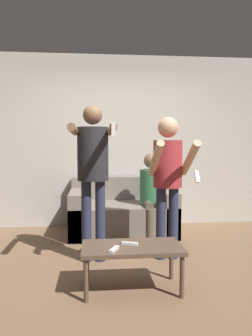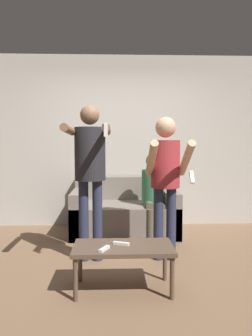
{
  "view_description": "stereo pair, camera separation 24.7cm",
  "coord_description": "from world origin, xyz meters",
  "px_view_note": "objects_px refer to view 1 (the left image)",
  "views": [
    {
      "loc": [
        -0.38,
        -3.4,
        1.32
      ],
      "look_at": [
        0.02,
        0.76,
        1.0
      ],
      "focal_mm": 35.0,
      "sensor_mm": 36.0,
      "label": 1
    },
    {
      "loc": [
        -0.14,
        -3.41,
        1.32
      ],
      "look_at": [
        0.02,
        0.76,
        1.0
      ],
      "focal_mm": 35.0,
      "sensor_mm": 36.0,
      "label": 2
    }
  ],
  "objects_px": {
    "person_seated": "(152,190)",
    "remote_far": "(130,244)",
    "person_standing_left": "(93,163)",
    "person_standing_right": "(168,171)",
    "coffee_table": "(132,251)",
    "remote_near": "(114,249)",
    "couch": "(122,214)"
  },
  "relations": [
    {
      "from": "person_seated",
      "to": "remote_far",
      "type": "xyz_separation_m",
      "value": [
        -0.49,
        -1.66,
        -0.24
      ]
    },
    {
      "from": "coffee_table",
      "to": "remote_far",
      "type": "xyz_separation_m",
      "value": [
        -0.02,
        0.02,
        0.06
      ]
    },
    {
      "from": "person_standing_right",
      "to": "remote_near",
      "type": "height_order",
      "value": "person_standing_right"
    },
    {
      "from": "remote_far",
      "to": "person_seated",
      "type": "bearing_deg",
      "value": 73.47
    },
    {
      "from": "person_seated",
      "to": "coffee_table",
      "type": "bearing_deg",
      "value": -105.73
    },
    {
      "from": "person_standing_right",
      "to": "coffee_table",
      "type": "distance_m",
      "value": 1.1
    },
    {
      "from": "person_seated",
      "to": "remote_far",
      "type": "distance_m",
      "value": 1.75
    },
    {
      "from": "person_standing_left",
      "to": "remote_near",
      "type": "relative_size",
      "value": 11.5
    },
    {
      "from": "coffee_table",
      "to": "person_standing_right",
      "type": "bearing_deg",
      "value": 56.67
    },
    {
      "from": "remote_far",
      "to": "person_standing_left",
      "type": "bearing_deg",
      "value": 114.44
    },
    {
      "from": "person_standing_left",
      "to": "coffee_table",
      "type": "distance_m",
      "value": 1.11
    },
    {
      "from": "coffee_table",
      "to": "remote_far",
      "type": "relative_size",
      "value": 5.83
    },
    {
      "from": "person_standing_left",
      "to": "coffee_table",
      "type": "relative_size",
      "value": 1.94
    },
    {
      "from": "person_seated",
      "to": "remote_near",
      "type": "height_order",
      "value": "person_seated"
    },
    {
      "from": "person_standing_right",
      "to": "coffee_table",
      "type": "bearing_deg",
      "value": -123.33
    },
    {
      "from": "person_standing_right",
      "to": "remote_near",
      "type": "distance_m",
      "value": 1.24
    },
    {
      "from": "remote_near",
      "to": "remote_far",
      "type": "height_order",
      "value": "same"
    },
    {
      "from": "person_standing_left",
      "to": "person_standing_right",
      "type": "xyz_separation_m",
      "value": [
        0.84,
        0.0,
        -0.1
      ]
    },
    {
      "from": "couch",
      "to": "remote_near",
      "type": "height_order",
      "value": "couch"
    },
    {
      "from": "remote_far",
      "to": "remote_near",
      "type": "bearing_deg",
      "value": -135.95
    },
    {
      "from": "couch",
      "to": "person_standing_right",
      "type": "bearing_deg",
      "value": -70.05
    },
    {
      "from": "person_standing_left",
      "to": "remote_far",
      "type": "height_order",
      "value": "person_standing_left"
    },
    {
      "from": "person_standing_left",
      "to": "person_standing_right",
      "type": "bearing_deg",
      "value": 0.22
    },
    {
      "from": "person_standing_right",
      "to": "coffee_table",
      "type": "height_order",
      "value": "person_standing_right"
    },
    {
      "from": "person_standing_left",
      "to": "person_seated",
      "type": "bearing_deg",
      "value": 48.9
    },
    {
      "from": "person_standing_right",
      "to": "remote_far",
      "type": "height_order",
      "value": "person_standing_right"
    },
    {
      "from": "coffee_table",
      "to": "couch",
      "type": "bearing_deg",
      "value": 87.81
    },
    {
      "from": "person_seated",
      "to": "remote_near",
      "type": "xyz_separation_m",
      "value": [
        -0.64,
        -1.8,
        -0.24
      ]
    },
    {
      "from": "person_standing_right",
      "to": "coffee_table",
      "type": "relative_size",
      "value": 1.8
    },
    {
      "from": "coffee_table",
      "to": "remote_near",
      "type": "distance_m",
      "value": 0.21
    },
    {
      "from": "remote_near",
      "to": "person_standing_right",
      "type": "bearing_deg",
      "value": 52.79
    },
    {
      "from": "couch",
      "to": "person_seated",
      "type": "relative_size",
      "value": 1.29
    }
  ]
}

